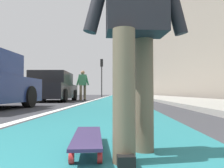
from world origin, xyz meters
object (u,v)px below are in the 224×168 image
(skateboard, at_px, (87,138))
(pedestrian_distant, at_px, (83,83))
(skater_person, at_px, (136,17))
(traffic_light, at_px, (102,71))
(parked_car_mid, at_px, (53,88))

(skateboard, bearing_deg, pedestrian_distant, 9.43)
(skater_person, bearing_deg, skateboard, 66.59)
(skateboard, relative_size, skater_person, 0.52)
(traffic_light, bearing_deg, skateboard, -175.73)
(skater_person, bearing_deg, traffic_light, 5.11)
(traffic_light, relative_size, pedestrian_distant, 2.36)
(skateboard, bearing_deg, skater_person, -113.41)
(parked_car_mid, xyz_separation_m, pedestrian_distant, (1.53, -1.29, 0.28))
(parked_car_mid, height_order, traffic_light, traffic_light)
(parked_car_mid, bearing_deg, pedestrian_distant, -40.16)
(skateboard, bearing_deg, traffic_light, 4.27)
(skateboard, relative_size, traffic_light, 0.21)
(traffic_light, bearing_deg, skater_person, -174.89)
(skater_person, bearing_deg, pedestrian_distant, 10.98)
(traffic_light, height_order, pedestrian_distant, traffic_light)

